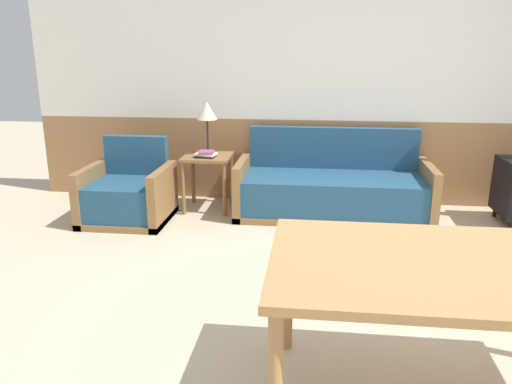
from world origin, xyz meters
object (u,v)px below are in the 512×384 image
Objects in this scene: table_lamp at (207,113)px; dining_table at (456,278)px; couch at (332,190)px; armchair at (128,196)px; side_table at (208,166)px.

table_lamp reaches higher than dining_table.
couch reaches higher than armchair.
dining_table reaches higher than side_table.
couch is 3.54× the size of table_lamp.
armchair reaches higher than side_table.
couch is at bearing -4.79° from table_lamp.
armchair is 1.40× the size of side_table.
dining_table is (2.41, -2.40, 0.43)m from armchair.
armchair is at bearing -168.26° from couch.
side_table is 1.06× the size of table_lamp.
armchair is 0.85m from side_table.
couch reaches higher than side_table.
armchair is at bearing -148.13° from side_table.
side_table is (0.70, 0.43, 0.22)m from armchair.
dining_table is at bearing -58.89° from side_table.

